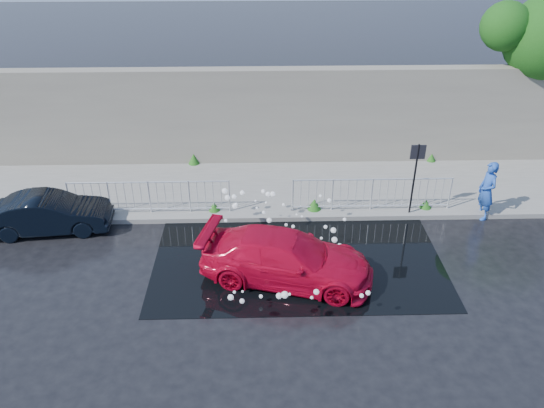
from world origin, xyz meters
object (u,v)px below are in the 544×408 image
Objects in this scene: dark_car at (49,213)px; person at (487,191)px; sign_post at (416,168)px; red_car at (287,258)px.

person reaches higher than dark_car.
sign_post is 2.43m from person.
sign_post is 0.55× the size of red_car.
person is at bearing -50.61° from red_car.
sign_post is 0.70× the size of dark_car.
sign_post is 5.20m from red_car.
person is (13.38, 0.40, 0.36)m from dark_car.
sign_post is at bearing -101.94° from person.
sign_post is at bearing -38.56° from red_car.
person is (6.36, 2.97, 0.30)m from red_car.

